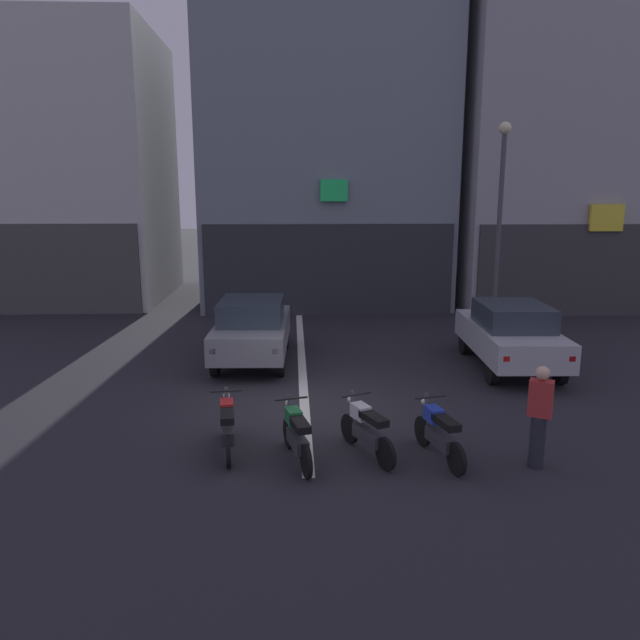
{
  "coord_description": "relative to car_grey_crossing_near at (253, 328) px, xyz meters",
  "views": [
    {
      "loc": [
        -0.22,
        -11.42,
        4.3
      ],
      "look_at": [
        0.4,
        2.0,
        1.4
      ],
      "focal_mm": 33.53,
      "sensor_mm": 36.0,
      "label": 1
    }
  ],
  "objects": [
    {
      "name": "ground_plane",
      "position": [
        1.25,
        -3.51,
        -0.89
      ],
      "size": [
        120.0,
        120.0,
        0.0
      ],
      "primitive_type": "plane",
      "color": "#232328"
    },
    {
      "name": "motorcycle_blue_row_right_mid",
      "position": [
        3.39,
        -5.93,
        -0.43
      ],
      "size": [
        0.59,
        1.64,
        0.98
      ],
      "color": "black",
      "rests_on": "ground"
    },
    {
      "name": "building_corner_left",
      "position": [
        -9.34,
        10.0,
        4.25
      ],
      "size": [
        10.33,
        7.21,
        10.31
      ],
      "color": "silver",
      "rests_on": "ground"
    },
    {
      "name": "building_mid_block",
      "position": [
        2.31,
        10.0,
        6.53
      ],
      "size": [
        9.07,
        8.5,
        14.86
      ],
      "color": "gray",
      "rests_on": "ground"
    },
    {
      "name": "car_grey_crossing_near",
      "position": [
        0.0,
        0.0,
        0.0
      ],
      "size": [
        1.9,
        4.16,
        1.64
      ],
      "color": "black",
      "rests_on": "ground"
    },
    {
      "name": "car_silver_parked_kerbside",
      "position": [
        6.38,
        -0.9,
        0.0
      ],
      "size": [
        1.94,
        4.17,
        1.64
      ],
      "color": "black",
      "rests_on": "ground"
    },
    {
      "name": "lane_centre_line",
      "position": [
        1.25,
        2.49,
        -0.88
      ],
      "size": [
        0.2,
        18.0,
        0.01
      ],
      "primitive_type": "cube",
      "color": "silver",
      "rests_on": "ground"
    },
    {
      "name": "person_by_motorcycles",
      "position": [
        4.88,
        -6.29,
        -0.03
      ],
      "size": [
        0.42,
        0.36,
        1.67
      ],
      "color": "#23232D",
      "rests_on": "ground"
    },
    {
      "name": "motorcycle_green_row_left_mid",
      "position": [
        1.08,
        -5.9,
        -0.43
      ],
      "size": [
        0.59,
        1.64,
        0.98
      ],
      "color": "black",
      "rests_on": "ground"
    },
    {
      "name": "street_lamp",
      "position": [
        7.12,
        2.52,
        2.95
      ],
      "size": [
        0.36,
        0.36,
        6.24
      ],
      "color": "#47474C",
      "rests_on": "ground"
    },
    {
      "name": "building_far_right",
      "position": [
        11.52,
        10.0,
        6.43
      ],
      "size": [
        8.53,
        9.64,
        14.66
      ],
      "color": "#9E9EA3",
      "rests_on": "ground"
    },
    {
      "name": "motorcycle_red_row_leftmost",
      "position": [
        -0.08,
        -5.47,
        -0.43
      ],
      "size": [
        0.55,
        1.67,
        0.98
      ],
      "color": "black",
      "rests_on": "ground"
    },
    {
      "name": "motorcycle_white_row_centre",
      "position": [
        2.23,
        -5.73,
        -0.43
      ],
      "size": [
        0.77,
        1.55,
        0.98
      ],
      "color": "black",
      "rests_on": "ground"
    }
  ]
}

